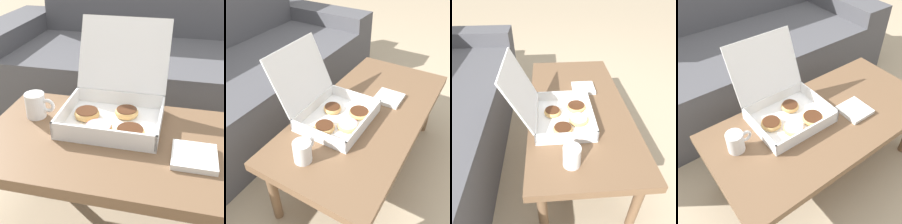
{
  "view_description": "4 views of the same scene",
  "coord_description": "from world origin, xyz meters",
  "views": [
    {
      "loc": [
        0.08,
        -0.98,
        1.0
      ],
      "look_at": [
        -0.14,
        -0.04,
        0.45
      ],
      "focal_mm": 50.0,
      "sensor_mm": 36.0,
      "label": 1
    },
    {
      "loc": [
        -0.98,
        -0.54,
        1.19
      ],
      "look_at": [
        -0.14,
        -0.04,
        0.45
      ],
      "focal_mm": 42.0,
      "sensor_mm": 36.0,
      "label": 2
    },
    {
      "loc": [
        -1.01,
        0.03,
        1.12
      ],
      "look_at": [
        -0.14,
        -0.04,
        0.45
      ],
      "focal_mm": 35.0,
      "sensor_mm": 36.0,
      "label": 3
    },
    {
      "loc": [
        -0.66,
        -0.75,
        1.28
      ],
      "look_at": [
        -0.14,
        -0.04,
        0.45
      ],
      "focal_mm": 42.0,
      "sensor_mm": 36.0,
      "label": 4
    }
  ],
  "objects": [
    {
      "name": "ground_plane",
      "position": [
        0.0,
        0.0,
        0.0
      ],
      "size": [
        12.0,
        12.0,
        0.0
      ],
      "primitive_type": "plane",
      "color": "tan"
    },
    {
      "name": "coffee_table",
      "position": [
        0.0,
        -0.13,
        0.36
      ],
      "size": [
        1.12,
        0.54,
        0.4
      ],
      "color": "brown",
      "rests_on": "ground_plane"
    },
    {
      "name": "pastry_box",
      "position": [
        -0.14,
        -0.0,
        0.46
      ],
      "size": [
        0.35,
        0.41,
        0.33
      ],
      "color": "white",
      "rests_on": "coffee_table"
    },
    {
      "name": "coffee_mug",
      "position": [
        -0.42,
        -0.05,
        0.45
      ],
      "size": [
        0.11,
        0.07,
        0.09
      ],
      "color": "white",
      "rests_on": "coffee_table"
    },
    {
      "name": "napkin_stack",
      "position": [
        0.15,
        -0.18,
        0.41
      ],
      "size": [
        0.14,
        0.14,
        0.02
      ],
      "color": "white",
      "rests_on": "coffee_table"
    }
  ]
}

